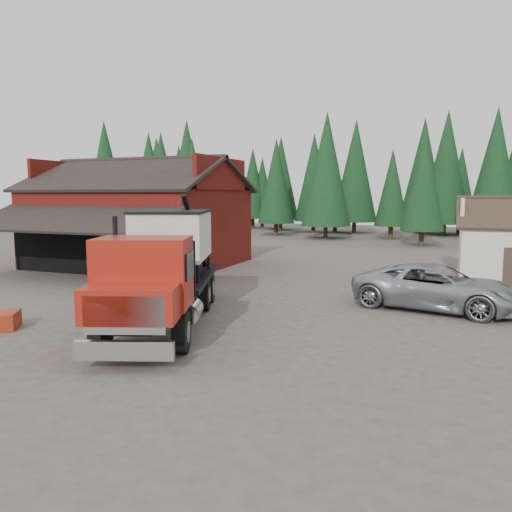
% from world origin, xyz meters
% --- Properties ---
extents(ground, '(120.00, 120.00, 0.00)m').
position_xyz_m(ground, '(0.00, 0.00, 0.00)').
color(ground, '#473D37').
rests_on(ground, ground).
extents(red_barn, '(12.80, 13.63, 7.18)m').
position_xyz_m(red_barn, '(-11.00, 9.90, 2.69)').
color(red_barn, maroon).
rests_on(red_barn, ground).
extents(conifer_backdrop, '(76.00, 16.00, 16.00)m').
position_xyz_m(conifer_backdrop, '(0.00, 42.00, 0.00)').
color(conifer_backdrop, black).
rests_on(conifer_backdrop, ground).
extents(near_pine_a, '(4.40, 4.40, 11.40)m').
position_xyz_m(near_pine_a, '(-22.00, 28.00, 6.39)').
color(near_pine_a, '#382619').
rests_on(near_pine_a, ground).
extents(near_pine_b, '(3.96, 3.96, 10.40)m').
position_xyz_m(near_pine_b, '(6.00, 30.00, 5.89)').
color(near_pine_b, '#382619').
rests_on(near_pine_b, ground).
extents(near_pine_d, '(5.28, 5.28, 13.40)m').
position_xyz_m(near_pine_d, '(-4.00, 34.00, 7.39)').
color(near_pine_d, '#382619').
rests_on(near_pine_d, ground).
extents(feed_truck, '(6.20, 10.80, 4.73)m').
position_xyz_m(feed_truck, '(-1.24, -2.97, 2.21)').
color(feed_truck, black).
rests_on(feed_truck, ground).
extents(silver_car, '(7.13, 4.38, 1.84)m').
position_xyz_m(silver_car, '(8.00, 3.00, 0.92)').
color(silver_car, '#A2A5A9').
rests_on(silver_car, ground).
extents(equip_box, '(1.17, 1.30, 0.60)m').
position_xyz_m(equip_box, '(-6.00, -5.68, 0.30)').
color(equip_box, maroon).
rests_on(equip_box, ground).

